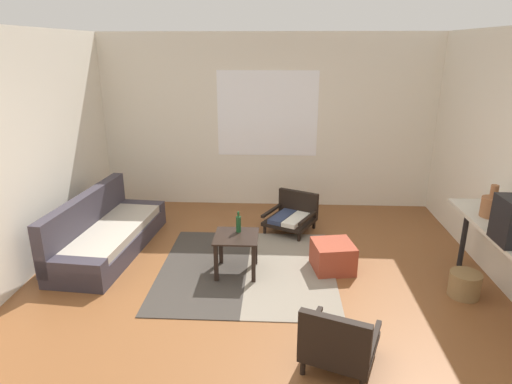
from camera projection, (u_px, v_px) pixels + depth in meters
ground_plane at (258, 305)px, 4.43m from camera, size 7.80×7.80×0.00m
far_wall_with_window at (267, 122)px, 6.89m from camera, size 5.60×0.13×2.70m
area_rug at (247, 269)px, 5.13m from camera, size 2.03×2.05×0.01m
couch at (106, 234)px, 5.54m from camera, size 0.91×2.06×0.74m
coffee_table at (236, 245)px, 4.95m from camera, size 0.49×0.50×0.47m
armchair_by_window at (292, 214)px, 6.19m from camera, size 0.81×0.82×0.52m
armchair_striped_foreground at (338, 342)px, 3.48m from camera, size 0.73×0.76×0.60m
ottoman_orange at (333, 256)px, 5.08m from camera, size 0.52×0.52×0.34m
console_shelf at (505, 238)px, 4.19m from camera, size 0.45×1.79×0.83m
clay_vase at (492, 206)px, 4.45m from camera, size 0.21×0.21×0.34m
glass_bottle at (238, 224)px, 4.99m from camera, size 0.06×0.06×0.25m
wicker_basket at (465, 284)px, 4.56m from camera, size 0.32×0.32×0.26m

